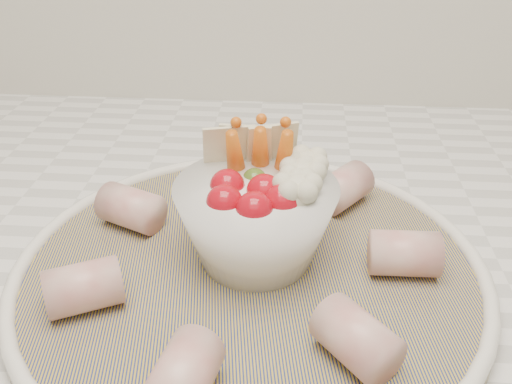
{
  "coord_description": "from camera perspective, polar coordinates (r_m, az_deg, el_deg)",
  "views": [
    {
      "loc": [
        -0.01,
        0.99,
        1.22
      ],
      "look_at": [
        -0.04,
        1.36,
        1.0
      ],
      "focal_mm": 40.0,
      "sensor_mm": 36.0,
      "label": 1
    }
  ],
  "objects": [
    {
      "name": "serving_platter",
      "position": [
        0.46,
        -0.6,
        -7.79
      ],
      "size": [
        0.43,
        0.43,
        0.02
      ],
      "color": "navy",
      "rests_on": "kitchen_counter"
    },
    {
      "name": "veggie_bowl",
      "position": [
        0.45,
        0.29,
        -2.26
      ],
      "size": [
        0.13,
        0.13,
        0.11
      ],
      "color": "white",
      "rests_on": "serving_platter"
    },
    {
      "name": "cured_meat_rolls",
      "position": [
        0.45,
        -0.77,
        -5.54
      ],
      "size": [
        0.29,
        0.32,
        0.04
      ],
      "color": "#BB5955",
      "rests_on": "serving_platter"
    }
  ]
}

